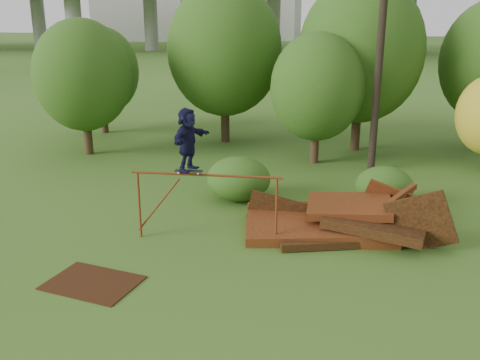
% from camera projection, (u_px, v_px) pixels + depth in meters
% --- Properties ---
extents(ground, '(240.00, 240.00, 0.00)m').
position_uv_depth(ground, '(257.00, 273.00, 12.40)').
color(ground, '#2D5116').
rests_on(ground, ground).
extents(scrap_pile, '(5.71, 3.17, 1.88)m').
position_uv_depth(scrap_pile, '(336.00, 222.00, 14.58)').
color(scrap_pile, '#3D1D0A').
rests_on(scrap_pile, ground).
extents(grind_rail, '(3.92, 0.31, 1.85)m').
position_uv_depth(grind_rail, '(206.00, 190.00, 13.74)').
color(grind_rail, maroon).
rests_on(grind_rail, ground).
extents(skateboard, '(0.73, 0.24, 0.07)m').
position_uv_depth(skateboard, '(189.00, 171.00, 13.65)').
color(skateboard, black).
rests_on(skateboard, grind_rail).
extents(skater, '(0.85, 1.57, 1.62)m').
position_uv_depth(skater, '(188.00, 140.00, 13.40)').
color(skater, black).
rests_on(skater, skateboard).
extents(flat_plate, '(2.20, 1.75, 0.03)m').
position_uv_depth(flat_plate, '(93.00, 283.00, 11.94)').
color(flat_plate, '#31190A').
rests_on(flat_plate, ground).
extents(tree_0, '(3.94, 3.94, 5.56)m').
position_uv_depth(tree_0, '(83.00, 76.00, 21.65)').
color(tree_0, black).
rests_on(tree_0, ground).
extents(tree_1, '(5.07, 5.07, 7.06)m').
position_uv_depth(tree_1, '(225.00, 50.00, 23.53)').
color(tree_1, black).
rests_on(tree_1, ground).
extents(tree_2, '(3.61, 3.61, 5.08)m').
position_uv_depth(tree_2, '(317.00, 87.00, 20.44)').
color(tree_2, black).
rests_on(tree_2, ground).
extents(tree_3, '(5.18, 5.18, 7.19)m').
position_uv_depth(tree_3, '(361.00, 51.00, 22.07)').
color(tree_3, black).
rests_on(tree_3, ground).
extents(tree_6, '(3.67, 3.67, 5.13)m').
position_uv_depth(tree_6, '(101.00, 71.00, 25.66)').
color(tree_6, black).
rests_on(tree_6, ground).
extents(shrub_left, '(2.03, 1.88, 1.41)m').
position_uv_depth(shrub_left, '(239.00, 179.00, 16.99)').
color(shrub_left, '#234211').
rests_on(shrub_left, ground).
extents(shrub_right, '(1.79, 1.64, 1.26)m').
position_uv_depth(shrub_right, '(384.00, 187.00, 16.44)').
color(shrub_right, '#234211').
rests_on(shrub_right, ground).
extents(utility_pole, '(1.40, 0.28, 9.73)m').
position_uv_depth(utility_pole, '(381.00, 36.00, 18.88)').
color(utility_pole, black).
rests_on(utility_pole, ground).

